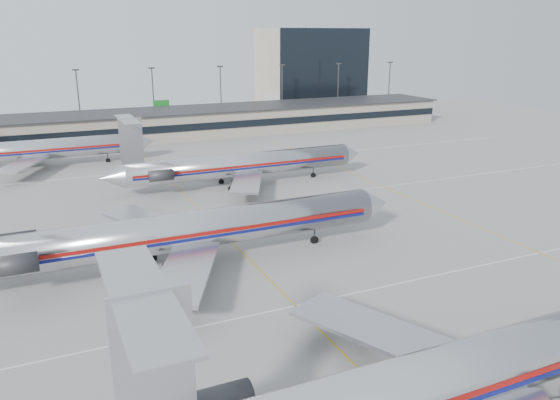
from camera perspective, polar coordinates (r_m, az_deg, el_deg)
ground at (r=41.89m, az=7.85°, el=-16.75°), size 260.00×260.00×0.00m
apron_markings at (r=49.39m, az=1.63°, el=-10.99°), size 160.00×0.15×0.02m
terminal at (r=130.18m, az=-15.59°, el=7.46°), size 162.00×17.00×6.25m
light_mast_row at (r=143.26m, az=-16.68°, el=10.38°), size 163.60×0.40×15.28m
distant_building at (r=177.26m, az=3.17°, el=13.44°), size 30.00×20.00×25.00m
jet_foreground at (r=36.16m, az=19.09°, el=-16.50°), size 49.41×29.09×12.93m
jet_second_row at (r=56.80m, az=-10.76°, el=-3.29°), size 49.88×29.37×13.06m
jet_third_row at (r=86.41m, az=-4.49°, el=3.69°), size 43.46×26.73×11.88m
jet_back_row at (r=107.10m, az=-24.88°, el=4.75°), size 43.44×26.72×11.88m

